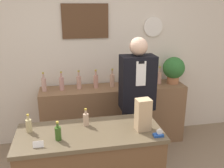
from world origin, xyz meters
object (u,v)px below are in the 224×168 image
tape_dispenser (159,134)px  paper_bag (143,115)px  shopkeeper (137,104)px  potted_plant (174,69)px

tape_dispenser → paper_bag: bearing=124.3°
shopkeeper → paper_bag: shopkeeper is taller
shopkeeper → potted_plant: shopkeeper is taller
potted_plant → paper_bag: size_ratio=1.31×
potted_plant → paper_bag: potted_plant is taller
shopkeeper → tape_dispenser: shopkeeper is taller
shopkeeper → tape_dispenser: bearing=-94.6°
shopkeeper → tape_dispenser: size_ratio=18.95×
shopkeeper → potted_plant: bearing=36.9°
paper_bag → tape_dispenser: paper_bag is taller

